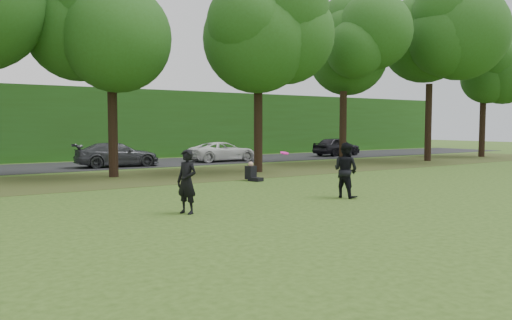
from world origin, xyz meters
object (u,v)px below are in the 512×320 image
Objects in this scene: player_right at (346,170)px; seated_person at (252,174)px; frisbee at (284,153)px; player_left at (187,182)px.

seated_person is at bearing -12.71° from player_right.
player_right is at bearing -3.69° from frisbee.
frisbee is 0.40× the size of seated_person.
frisbee is 6.39m from seated_person.
player_right is 2.20× the size of seated_person.
frisbee is at bearing 67.76° from player_left.
frisbee is (3.30, 0.02, 0.68)m from player_left.
player_right is 5.92m from seated_person.
seated_person is at bearing 66.20° from frisbee.
frisbee is (-2.41, 0.16, 0.64)m from player_right.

